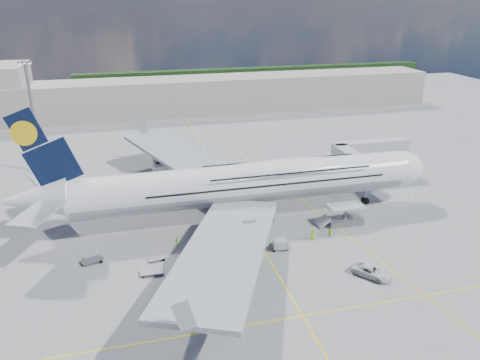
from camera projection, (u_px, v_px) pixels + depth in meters
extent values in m
plane|color=gray|center=(259.00, 242.00, 78.95)|extent=(300.00, 300.00, 0.00)
cube|color=yellow|center=(259.00, 242.00, 78.95)|extent=(0.25, 220.00, 0.01)
cube|color=yellow|center=(302.00, 316.00, 60.95)|extent=(120.00, 0.25, 0.01)
cube|color=yellow|center=(313.00, 209.00, 91.14)|extent=(14.16, 99.06, 0.01)
cylinder|color=white|center=(244.00, 184.00, 85.43)|extent=(62.00, 7.20, 7.20)
cylinder|color=#9EA0A5|center=(244.00, 184.00, 85.48)|extent=(60.76, 7.13, 7.13)
ellipsoid|color=white|center=(286.00, 170.00, 86.52)|extent=(36.00, 6.84, 3.76)
ellipsoid|color=white|center=(396.00, 169.00, 92.50)|extent=(11.52, 7.20, 7.20)
ellipsoid|color=black|center=(410.00, 165.00, 93.01)|extent=(3.84, 4.16, 1.44)
cone|color=white|center=(36.00, 199.00, 77.04)|extent=(10.00, 6.84, 6.84)
cube|color=black|center=(41.00, 147.00, 74.23)|extent=(11.02, 0.46, 14.61)
cylinder|color=yellow|center=(24.00, 133.00, 72.82)|extent=(4.00, 0.60, 4.00)
cube|color=#999EA3|center=(186.00, 158.00, 102.05)|extent=(25.49, 39.15, 3.35)
cube|color=#999EA3|center=(225.00, 248.00, 66.05)|extent=(25.49, 39.15, 3.35)
cylinder|color=#B7BABF|center=(215.00, 179.00, 97.33)|extent=(5.20, 3.50, 3.50)
cylinder|color=#B7BABF|center=(186.00, 164.00, 105.76)|extent=(5.20, 3.50, 3.50)
cylinder|color=#B7BABF|center=(246.00, 235.00, 74.83)|extent=(5.20, 3.50, 3.50)
cylinder|color=#B7BABF|center=(234.00, 274.00, 64.35)|extent=(5.20, 3.50, 3.50)
cylinder|color=gray|center=(366.00, 193.00, 92.84)|extent=(0.44, 0.44, 3.80)
cylinder|color=black|center=(365.00, 200.00, 93.41)|extent=(1.30, 0.90, 1.30)
cylinder|color=gray|center=(244.00, 206.00, 87.14)|extent=(0.56, 0.56, 3.80)
cylinder|color=black|center=(240.00, 206.00, 90.56)|extent=(1.50, 0.90, 1.50)
cube|color=#B7B7BC|center=(348.00, 156.00, 98.76)|extent=(3.00, 10.00, 2.60)
cube|color=#B7B7BC|center=(371.00, 147.00, 105.08)|extent=(18.00, 3.00, 2.60)
cylinder|color=gray|center=(349.00, 167.00, 103.23)|extent=(0.80, 0.80, 7.10)
cylinder|color=black|center=(348.00, 180.00, 104.38)|extent=(0.90, 0.80, 0.90)
cylinder|color=gray|center=(400.00, 159.00, 108.22)|extent=(1.00, 1.00, 7.10)
cube|color=gray|center=(399.00, 171.00, 109.39)|extent=(2.00, 2.00, 0.80)
cylinder|color=#B7B7BC|center=(357.00, 162.00, 95.34)|extent=(3.60, 3.60, 2.80)
cube|color=silver|center=(345.00, 206.00, 84.14)|extent=(6.50, 3.20, 0.35)
cube|color=gray|center=(344.00, 221.00, 85.23)|extent=(6.50, 3.20, 1.10)
cube|color=gray|center=(345.00, 213.00, 84.68)|extent=(0.22, 1.99, 3.00)
cylinder|color=black|center=(334.00, 226.00, 83.64)|extent=(0.70, 0.30, 0.70)
cube|color=silver|center=(323.00, 221.00, 84.11)|extent=(2.16, 2.60, 1.60)
cylinder|color=gray|center=(34.00, 120.00, 105.70)|extent=(0.70, 0.70, 25.00)
cube|color=gray|center=(25.00, 63.00, 100.98)|extent=(3.00, 0.40, 0.60)
cube|color=#B2AD9E|center=(182.00, 96.00, 162.24)|extent=(180.00, 16.00, 12.00)
cube|color=#193814|center=(257.00, 76.00, 212.60)|extent=(160.00, 6.00, 8.00)
cube|color=gray|center=(152.00, 272.00, 69.92)|extent=(3.38, 1.89, 0.20)
cylinder|color=black|center=(143.00, 276.00, 69.07)|extent=(0.49, 0.20, 0.49)
cylinder|color=black|center=(160.00, 269.00, 70.87)|extent=(0.49, 0.20, 0.49)
cube|color=gray|center=(172.00, 298.00, 64.11)|extent=(2.82, 1.66, 0.16)
cylinder|color=black|center=(165.00, 302.00, 63.42)|extent=(0.40, 0.16, 0.40)
cylinder|color=black|center=(179.00, 295.00, 64.89)|extent=(0.40, 0.16, 0.40)
cube|color=gray|center=(157.00, 258.00, 73.60)|extent=(2.79, 1.87, 0.15)
cylinder|color=black|center=(150.00, 262.00, 72.95)|extent=(0.38, 0.15, 0.38)
cylinder|color=black|center=(163.00, 257.00, 74.34)|extent=(0.38, 0.15, 0.38)
cube|color=gray|center=(92.00, 260.00, 72.98)|extent=(3.75, 2.84, 0.20)
cylinder|color=black|center=(83.00, 264.00, 72.13)|extent=(0.49, 0.20, 0.49)
cylinder|color=black|center=(101.00, 258.00, 73.94)|extent=(0.49, 0.20, 0.49)
cube|color=gray|center=(280.00, 248.00, 76.61)|extent=(3.01, 1.90, 0.17)
cylinder|color=black|center=(274.00, 251.00, 75.90)|extent=(0.41, 0.17, 0.41)
cylinder|color=black|center=(285.00, 246.00, 77.42)|extent=(0.41, 0.17, 0.41)
cube|color=silver|center=(280.00, 244.00, 76.34)|extent=(2.25, 1.70, 1.41)
cube|color=gray|center=(279.00, 244.00, 77.61)|extent=(3.32, 2.56, 0.18)
cylinder|color=black|center=(273.00, 248.00, 76.86)|extent=(0.43, 0.18, 0.43)
cylinder|color=black|center=(284.00, 243.00, 78.46)|extent=(0.43, 0.18, 0.43)
cube|color=silver|center=(191.00, 287.00, 65.54)|extent=(3.31, 2.11, 1.42)
cube|color=black|center=(190.00, 282.00, 65.22)|extent=(1.37, 1.53, 0.55)
cylinder|color=black|center=(184.00, 294.00, 64.90)|extent=(0.70, 0.27, 0.70)
cylinder|color=black|center=(198.00, 286.00, 66.48)|extent=(0.70, 0.27, 0.70)
cube|color=gray|center=(166.00, 177.00, 104.80)|extent=(6.19, 2.94, 1.83)
cube|color=silver|center=(163.00, 170.00, 104.01)|extent=(4.65, 2.83, 2.02)
cube|color=silver|center=(176.00, 172.00, 105.02)|extent=(1.90, 2.30, 1.47)
cube|color=black|center=(179.00, 171.00, 105.10)|extent=(0.37, 1.84, 0.82)
cylinder|color=black|center=(176.00, 179.00, 104.47)|extent=(1.01, 0.32, 1.01)
cylinder|color=black|center=(157.00, 177.00, 105.45)|extent=(1.01, 0.32, 1.01)
cube|color=orange|center=(163.00, 172.00, 104.25)|extent=(4.71, 2.88, 0.46)
cube|color=gray|center=(165.00, 158.00, 116.39)|extent=(6.13, 3.38, 1.78)
cube|color=silver|center=(162.00, 152.00, 115.62)|extent=(4.67, 3.13, 1.96)
cube|color=silver|center=(173.00, 155.00, 116.60)|extent=(2.02, 2.36, 1.43)
cube|color=black|center=(176.00, 154.00, 116.67)|extent=(0.53, 1.77, 0.80)
cylinder|color=black|center=(173.00, 161.00, 116.06)|extent=(0.98, 0.31, 0.98)
cylinder|color=black|center=(156.00, 159.00, 117.01)|extent=(0.98, 0.31, 0.98)
imported|color=silver|center=(371.00, 272.00, 69.24)|extent=(5.58, 6.08, 1.58)
imported|color=#CFE317|center=(332.00, 192.00, 96.90)|extent=(0.70, 0.57, 1.66)
imported|color=#B0DB17|center=(330.00, 233.00, 80.53)|extent=(0.87, 0.95, 1.58)
imported|color=#B1E317|center=(177.00, 241.00, 77.69)|extent=(0.47, 1.01, 1.69)
imported|color=#B4EA18|center=(313.00, 234.00, 79.60)|extent=(1.14, 1.11, 1.98)
imported|color=#9AE918|center=(243.00, 256.00, 73.24)|extent=(1.32, 1.00, 1.81)
cone|color=orange|center=(416.00, 194.00, 97.51)|extent=(0.38, 0.38, 0.49)
cube|color=orange|center=(415.00, 195.00, 97.60)|extent=(0.33, 0.33, 0.03)
cone|color=orange|center=(154.00, 187.00, 100.66)|extent=(0.46, 0.46, 0.58)
cube|color=orange|center=(154.00, 188.00, 100.76)|extent=(0.39, 0.39, 0.03)
cone|color=orange|center=(144.00, 183.00, 103.14)|extent=(0.48, 0.48, 0.61)
cube|color=orange|center=(144.00, 184.00, 103.24)|extent=(0.41, 0.41, 0.03)
cone|color=orange|center=(181.00, 263.00, 72.32)|extent=(0.49, 0.49, 0.63)
cube|color=orange|center=(181.00, 265.00, 72.43)|extent=(0.43, 0.43, 0.03)
cone|color=orange|center=(225.00, 296.00, 64.59)|extent=(0.43, 0.43, 0.55)
cube|color=orange|center=(225.00, 297.00, 64.69)|extent=(0.38, 0.38, 0.03)
cone|color=orange|center=(39.00, 222.00, 85.51)|extent=(0.38, 0.38, 0.49)
cube|color=orange|center=(39.00, 223.00, 85.59)|extent=(0.33, 0.33, 0.03)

